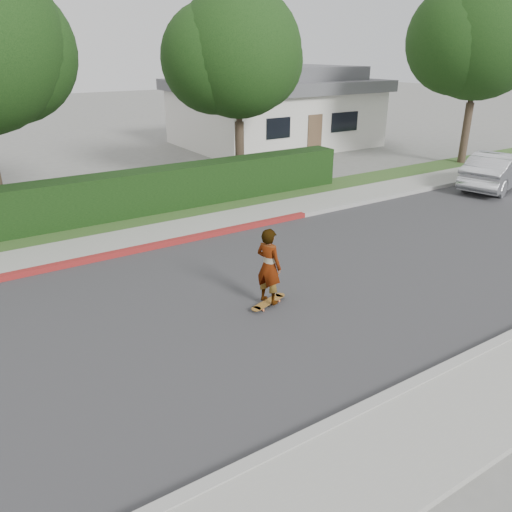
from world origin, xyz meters
name	(u,v)px	position (x,y,z in m)	size (l,w,h in m)	color
ground	(369,265)	(0.00, 0.00, 0.00)	(120.00, 120.00, 0.00)	slate
road	(369,265)	(0.00, 0.00, 0.01)	(60.00, 8.00, 0.01)	#2D2D30
curb_far	(279,220)	(0.00, 4.10, 0.07)	(60.00, 0.20, 0.15)	#9E9E99
curb_red_section	(128,251)	(-5.00, 4.10, 0.08)	(12.00, 0.21, 0.15)	maroon
sidewalk_far	(263,213)	(0.00, 5.00, 0.06)	(60.00, 1.60, 0.12)	gray
planting_strip	(239,202)	(0.00, 6.60, 0.05)	(60.00, 1.60, 0.10)	#2D4C1E
hedge	(153,192)	(-3.00, 7.20, 0.75)	(15.00, 1.00, 1.50)	black
tree_center	(236,57)	(1.49, 9.19, 4.90)	(5.66, 4.84, 7.44)	#33261C
tree_right	(477,38)	(12.49, 6.69, 5.63)	(6.32, 5.60, 8.56)	#33261C
house	(274,107)	(8.00, 16.00, 2.10)	(10.60, 8.60, 4.30)	beige
skateboard	(268,302)	(-3.45, -0.42, 0.09)	(1.05, 0.50, 0.10)	#D66A3B
skateboarder	(269,266)	(-3.45, -0.42, 0.94)	(0.61, 0.40, 1.67)	white
car_silver	(497,170)	(9.78, 2.92, 0.73)	(1.54, 4.41, 1.45)	silver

